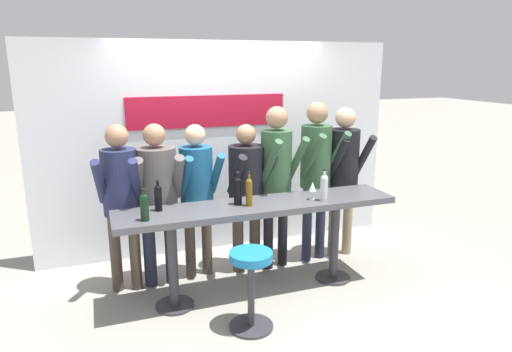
# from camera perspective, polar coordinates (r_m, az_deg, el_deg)

# --- Properties ---
(ground_plane) EXTENTS (40.00, 40.00, 0.00)m
(ground_plane) POSITION_cam_1_polar(r_m,az_deg,el_deg) (4.70, 0.34, -14.23)
(ground_plane) COLOR gray
(back_wall) EXTENTS (4.30, 0.12, 2.47)m
(back_wall) POSITION_cam_1_polar(r_m,az_deg,el_deg) (5.47, -4.38, 3.61)
(back_wall) COLOR silver
(back_wall) RESTS_ON ground_plane
(tasting_table) EXTENTS (2.70, 0.53, 0.92)m
(tasting_table) POSITION_cam_1_polar(r_m,az_deg,el_deg) (4.38, 0.36, -5.18)
(tasting_table) COLOR #4C4C51
(tasting_table) RESTS_ON ground_plane
(bar_stool) EXTENTS (0.38, 0.38, 0.70)m
(bar_stool) POSITION_cam_1_polar(r_m,az_deg,el_deg) (3.92, -0.63, -12.67)
(bar_stool) COLOR #333338
(bar_stool) RESTS_ON ground_plane
(person_far_left) EXTENTS (0.47, 0.57, 1.67)m
(person_far_left) POSITION_cam_1_polar(r_m,az_deg,el_deg) (4.54, -16.58, -1.74)
(person_far_left) COLOR #473D33
(person_far_left) RESTS_ON ground_plane
(person_left) EXTENTS (0.47, 0.55, 1.66)m
(person_left) POSITION_cam_1_polar(r_m,az_deg,el_deg) (4.58, -12.25, -1.56)
(person_left) COLOR #23283D
(person_left) RESTS_ON ground_plane
(person_center_left) EXTENTS (0.44, 0.54, 1.63)m
(person_center_left) POSITION_cam_1_polar(r_m,az_deg,el_deg) (4.71, -7.39, -1.04)
(person_center_left) COLOR #473D33
(person_center_left) RESTS_ON ground_plane
(person_center) EXTENTS (0.49, 0.57, 1.61)m
(person_center) POSITION_cam_1_polar(r_m,az_deg,el_deg) (4.83, -1.19, -0.81)
(person_center) COLOR #473D33
(person_center) RESTS_ON ground_plane
(person_center_right) EXTENTS (0.44, 0.57, 1.79)m
(person_center_right) POSITION_cam_1_polar(r_m,az_deg,el_deg) (4.85, 2.60, 0.87)
(person_center_right) COLOR black
(person_center_right) RESTS_ON ground_plane
(person_right) EXTENTS (0.46, 0.59, 1.81)m
(person_right) POSITION_cam_1_polar(r_m,az_deg,el_deg) (5.08, 7.54, 1.57)
(person_right) COLOR #23283D
(person_right) RESTS_ON ground_plane
(person_far_right) EXTENTS (0.41, 0.53, 1.74)m
(person_far_right) POSITION_cam_1_polar(r_m,az_deg,el_deg) (5.27, 10.90, 1.31)
(person_far_right) COLOR gray
(person_far_right) RESTS_ON ground_plane
(wine_bottle_0) EXTENTS (0.08, 0.08, 0.32)m
(wine_bottle_0) POSITION_cam_1_polar(r_m,az_deg,el_deg) (4.26, -2.29, -1.72)
(wine_bottle_0) COLOR black
(wine_bottle_0) RESTS_ON tasting_table
(wine_bottle_1) EXTENTS (0.07, 0.07, 0.29)m
(wine_bottle_1) POSITION_cam_1_polar(r_m,az_deg,el_deg) (4.19, -12.14, -2.54)
(wine_bottle_1) COLOR black
(wine_bottle_1) RESTS_ON tasting_table
(wine_bottle_2) EXTENTS (0.06, 0.06, 0.33)m
(wine_bottle_2) POSITION_cam_1_polar(r_m,az_deg,el_deg) (4.22, -0.87, -1.86)
(wine_bottle_2) COLOR brown
(wine_bottle_2) RESTS_ON tasting_table
(wine_bottle_3) EXTENTS (0.07, 0.07, 0.28)m
(wine_bottle_3) POSITION_cam_1_polar(r_m,az_deg,el_deg) (3.95, -13.79, -3.64)
(wine_bottle_3) COLOR black
(wine_bottle_3) RESTS_ON tasting_table
(wine_bottle_4) EXTENTS (0.07, 0.07, 0.31)m
(wine_bottle_4) POSITION_cam_1_polar(r_m,az_deg,el_deg) (4.43, 8.51, -1.28)
(wine_bottle_4) COLOR #B7BCC1
(wine_bottle_4) RESTS_ON tasting_table
(wine_glass_0) EXTENTS (0.07, 0.07, 0.18)m
(wine_glass_0) POSITION_cam_1_polar(r_m,az_deg,el_deg) (4.46, 7.08, -1.39)
(wine_glass_0) COLOR silver
(wine_glass_0) RESTS_ON tasting_table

